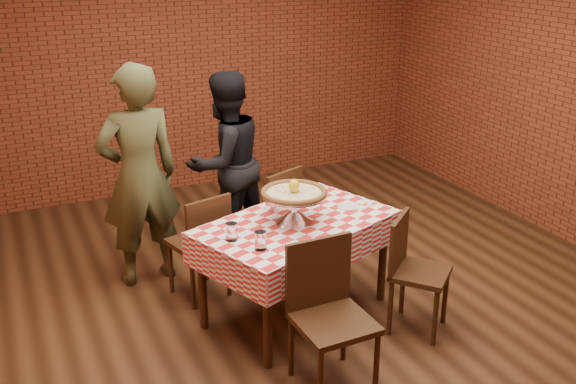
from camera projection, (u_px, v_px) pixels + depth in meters
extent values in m
plane|color=black|center=(309.00, 310.00, 5.01)|extent=(6.00, 6.00, 0.00)
plane|color=maroon|center=(185.00, 58.00, 7.02)|extent=(5.50, 0.00, 5.50)
cube|color=#3D2410|center=(296.00, 269.00, 4.84)|extent=(1.59, 1.26, 0.75)
cylinder|color=#C7BA92|center=(294.00, 193.00, 4.61)|extent=(0.66, 0.66, 0.03)
ellipsoid|color=yellow|center=(294.00, 186.00, 4.59)|extent=(0.11, 0.11, 0.10)
cylinder|color=white|center=(260.00, 241.00, 4.25)|extent=(0.10, 0.10, 0.12)
cylinder|color=white|center=(232.00, 232.00, 4.38)|extent=(0.10, 0.10, 0.12)
cylinder|color=white|center=(348.00, 207.00, 4.94)|extent=(0.21, 0.21, 0.01)
cube|color=white|center=(369.00, 205.00, 4.98)|extent=(0.06, 0.06, 0.00)
cube|color=white|center=(371.00, 202.00, 5.02)|extent=(0.06, 0.05, 0.00)
cube|color=silver|center=(273.00, 202.00, 4.87)|extent=(0.12, 0.11, 0.13)
imported|color=#404324|center=(139.00, 176.00, 5.16)|extent=(0.70, 0.49, 1.80)
imported|color=black|center=(226.00, 163.00, 5.77)|extent=(0.94, 0.83, 1.62)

